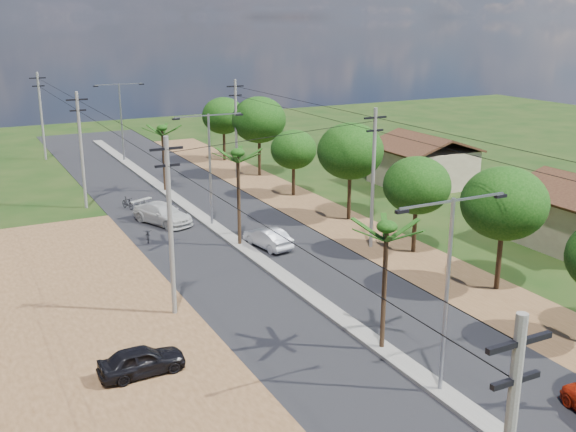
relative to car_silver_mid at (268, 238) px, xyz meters
name	(u,v)px	position (x,y,z in m)	size (l,w,h in m)	color
ground	(440,393)	(-1.50, -18.89, -0.64)	(160.00, 160.00, 0.00)	black
road	(274,271)	(-1.50, -3.89, -0.62)	(12.00, 110.00, 0.04)	black
median	(252,254)	(-1.50, -0.89, -0.55)	(1.00, 90.00, 0.18)	#605E56
dirt_lot_west	(14,389)	(-16.50, -10.89, -0.62)	(18.00, 46.00, 0.04)	#51351B
dirt_shoulder_east	(392,249)	(7.00, -3.89, -0.63)	(5.00, 90.00, 0.03)	#51351B
house_east_far	(423,158)	(19.50, 9.11, 1.75)	(7.60, 7.50, 4.60)	gray
tree_east_c	(504,203)	(8.20, -11.89, 4.22)	(4.60, 4.60, 6.83)	black
tree_east_d	(417,185)	(7.90, -4.89, 3.70)	(4.20, 4.20, 6.13)	black
tree_east_e	(350,151)	(8.10, 3.11, 4.45)	(4.80, 4.80, 7.14)	black
tree_east_f	(294,150)	(7.70, 11.11, 3.25)	(3.80, 3.80, 5.52)	black
tree_east_g	(259,120)	(8.30, 19.11, 4.60)	(5.00, 5.00, 7.38)	black
tree_east_h	(223,116)	(8.00, 27.11, 4.00)	(4.40, 4.40, 6.52)	black
palm_median_near	(387,233)	(-1.50, -14.89, 4.89)	(2.00, 2.00, 6.15)	black
palm_median_mid	(238,157)	(-1.50, 1.11, 5.26)	(2.00, 2.00, 6.55)	black
palm_median_far	(162,131)	(-1.50, 17.11, 4.62)	(2.00, 2.00, 5.85)	black
streetlight_near	(448,280)	(-1.50, -18.89, 4.14)	(5.10, 0.18, 8.00)	gray
streetlight_mid	(210,160)	(-1.50, 6.11, 4.14)	(5.10, 0.18, 8.00)	gray
streetlight_far	(121,115)	(-1.50, 31.11, 4.14)	(5.10, 0.18, 8.00)	gray
utility_pole_w_b	(170,223)	(-8.50, -6.89, 4.11)	(1.60, 0.24, 9.00)	#605E56
utility_pole_w_c	(81,148)	(-8.50, 15.11, 4.11)	(1.60, 0.24, 9.00)	#605E56
utility_pole_w_d	(41,114)	(-8.50, 36.11, 4.11)	(1.60, 0.24, 9.00)	#605E56
utility_pole_e_b	(373,176)	(6.00, -2.89, 4.11)	(1.60, 0.24, 9.00)	#605E56
utility_pole_e_c	(236,127)	(6.00, 19.11, 4.11)	(1.60, 0.24, 9.00)	#605E56
car_silver_mid	(268,238)	(0.00, 0.00, 0.00)	(1.36, 3.90, 1.28)	#ACAEB5
car_white_far	(163,214)	(-4.44, 8.22, 0.08)	(2.04, 5.01, 1.45)	#ADAEA9
car_parked_dark	(142,361)	(-11.59, -12.08, -0.03)	(1.45, 3.59, 1.22)	black
moto_rider_west_a	(148,235)	(-6.50, 4.87, -0.22)	(0.56, 1.59, 0.84)	black
moto_rider_west_b	(128,203)	(-5.73, 13.17, -0.16)	(0.45, 1.59, 0.96)	black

